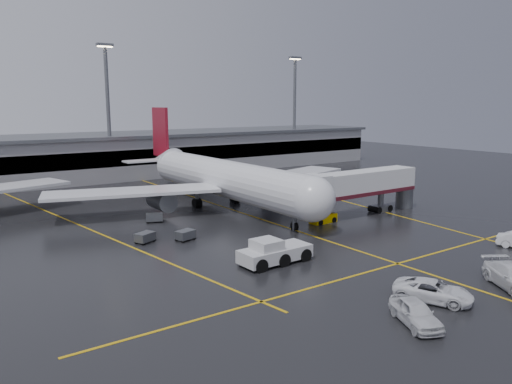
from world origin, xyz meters
TOP-DOWN VIEW (x-y plane):
  - ground at (0.00, 0.00)m, footprint 220.00×220.00m
  - apron_line_centre at (0.00, 0.00)m, footprint 0.25×90.00m
  - apron_line_stop at (0.00, -22.00)m, footprint 60.00×0.25m
  - apron_line_left at (-20.00, 10.00)m, footprint 9.99×69.35m
  - apron_line_right at (18.00, 10.00)m, footprint 7.57×69.64m
  - terminal at (0.00, 47.93)m, footprint 122.00×19.00m
  - light_mast_mid at (-5.00, 42.00)m, footprint 3.00×1.20m
  - light_mast_right at (40.00, 42.00)m, footprint 3.00×1.20m
  - main_airliner at (0.00, 9.70)m, footprint 48.80×45.60m
  - jet_bridge at (11.87, -6.00)m, footprint 19.90×3.40m
  - pushback_tractor at (-9.35, -15.31)m, footprint 7.06×3.17m
  - belt_loader at (5.29, -6.18)m, footprint 3.62×1.82m
  - service_van_a at (-4.87, -29.22)m, footprint 4.92×6.30m
  - service_van_d at (-9.26, -30.99)m, footprint 3.85×5.28m
  - baggage_cart_a at (-12.47, -3.62)m, footprint 2.29×1.81m
  - baggage_cart_b at (-16.41, -2.00)m, footprint 2.36×2.02m
  - baggage_cart_c at (-11.86, 6.04)m, footprint 2.33×1.92m

SIDE VIEW (x-z plane):
  - ground at x=0.00m, z-range 0.00..0.00m
  - apron_line_centre at x=0.00m, z-range 0.00..0.02m
  - apron_line_stop at x=0.00m, z-range 0.00..0.02m
  - apron_line_left at x=-20.00m, z-range 0.00..0.02m
  - apron_line_right at x=18.00m, z-range 0.00..0.02m
  - belt_loader at x=5.29m, z-range -0.57..1.68m
  - baggage_cart_a at x=-12.47m, z-range 0.07..1.19m
  - baggage_cart_b at x=-16.41m, z-range 0.07..1.19m
  - baggage_cart_c at x=-11.86m, z-range 0.07..1.19m
  - service_van_a at x=-4.87m, z-range 0.00..1.59m
  - service_van_d at x=-9.26m, z-range 0.00..1.67m
  - pushback_tractor at x=-9.35m, z-range -0.25..2.24m
  - jet_bridge at x=11.87m, z-range 0.91..6.96m
  - main_airliner at x=0.00m, z-range -2.84..11.26m
  - terminal at x=0.00m, z-range 0.02..8.62m
  - light_mast_mid at x=-5.00m, z-range 1.75..27.20m
  - light_mast_right at x=40.00m, z-range 1.75..27.20m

